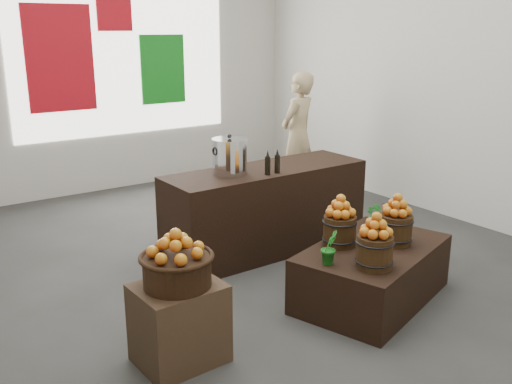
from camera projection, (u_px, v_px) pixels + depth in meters
ground at (243, 266)px, 5.71m from camera, size 7.00×7.00×0.00m
back_wall at (102, 50)px, 7.91m from camera, size 6.00×0.04×4.00m
back_opening at (123, 49)px, 8.06m from camera, size 3.20×0.02×2.40m
deco_red_left at (60, 59)px, 7.58m from camera, size 0.90×0.04×1.40m
deco_green_right at (163, 69)px, 8.46m from camera, size 0.70×0.04×1.00m
deco_red_upper at (114, 12)px, 7.85m from camera, size 0.50×0.04×0.50m
crate at (179, 323)px, 4.01m from camera, size 0.61×0.50×0.59m
wicker_basket at (177, 271)px, 3.90m from camera, size 0.47×0.47×0.21m
apples_in_basket at (176, 243)px, 3.84m from camera, size 0.37×0.37×0.20m
display_table at (372, 273)px, 4.95m from camera, size 1.60×1.25×0.49m
apple_bucket_front_left at (374, 252)px, 4.43m from camera, size 0.28×0.28×0.26m
apples_in_bucket_front_left at (376, 225)px, 4.37m from camera, size 0.21×0.21×0.19m
apple_bucket_front_right at (396, 229)px, 4.93m from camera, size 0.28×0.28×0.26m
apples_in_bucket_front_right at (397, 205)px, 4.86m from camera, size 0.21×0.21×0.19m
apple_bucket_rear at (340, 231)px, 4.89m from camera, size 0.28×0.28×0.26m
apples_in_bucket_rear at (341, 206)px, 4.83m from camera, size 0.21×0.21×0.19m
herb_garnish_right at (380, 215)px, 5.24m from camera, size 0.34×0.32×0.30m
herb_garnish_left at (329, 247)px, 4.51m from camera, size 0.18×0.16×0.27m
counter at (266, 210)px, 6.00m from camera, size 2.21×0.72×0.90m
stock_pot_left at (230, 158)px, 5.58m from camera, size 0.34×0.34×0.34m
oil_cruets at (280, 160)px, 5.67m from camera, size 0.16×0.06×0.25m
shopper at (298, 135)px, 7.88m from camera, size 0.73×0.61×1.73m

